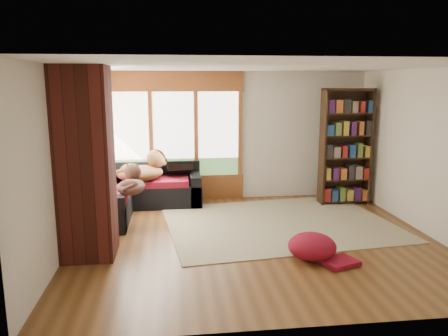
{
  "coord_description": "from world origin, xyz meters",
  "views": [
    {
      "loc": [
        -1.24,
        -6.3,
        2.37
      ],
      "look_at": [
        -0.37,
        0.91,
        0.95
      ],
      "focal_mm": 35.0,
      "sensor_mm": 36.0,
      "label": 1
    }
  ],
  "objects_px": {
    "dog_brindle": "(131,182)",
    "brick_chimney": "(86,164)",
    "area_rug": "(279,223)",
    "dog_tan": "(144,168)",
    "bookshelf": "(346,147)",
    "pouf": "(312,245)",
    "sectional_sofa": "(134,196)"
  },
  "relations": [
    {
      "from": "brick_chimney",
      "to": "pouf",
      "type": "height_order",
      "value": "brick_chimney"
    },
    {
      "from": "sectional_sofa",
      "to": "dog_tan",
      "type": "relative_size",
      "value": 2.11
    },
    {
      "from": "pouf",
      "to": "sectional_sofa",
      "type": "bearing_deg",
      "value": 135.45
    },
    {
      "from": "area_rug",
      "to": "bookshelf",
      "type": "xyz_separation_m",
      "value": [
        1.59,
        1.11,
        1.13
      ]
    },
    {
      "from": "brick_chimney",
      "to": "dog_brindle",
      "type": "bearing_deg",
      "value": 70.23
    },
    {
      "from": "brick_chimney",
      "to": "bookshelf",
      "type": "height_order",
      "value": "brick_chimney"
    },
    {
      "from": "brick_chimney",
      "to": "bookshelf",
      "type": "relative_size",
      "value": 1.15
    },
    {
      "from": "sectional_sofa",
      "to": "dog_brindle",
      "type": "relative_size",
      "value": 2.83
    },
    {
      "from": "sectional_sofa",
      "to": "area_rug",
      "type": "height_order",
      "value": "sectional_sofa"
    },
    {
      "from": "bookshelf",
      "to": "pouf",
      "type": "xyz_separation_m",
      "value": [
        -1.51,
        -2.66,
        -0.94
      ]
    },
    {
      "from": "area_rug",
      "to": "brick_chimney",
      "type": "bearing_deg",
      "value": -160.37
    },
    {
      "from": "bookshelf",
      "to": "dog_brindle",
      "type": "bearing_deg",
      "value": -168.16
    },
    {
      "from": "brick_chimney",
      "to": "sectional_sofa",
      "type": "distance_m",
      "value": 2.32
    },
    {
      "from": "dog_brindle",
      "to": "brick_chimney",
      "type": "bearing_deg",
      "value": 163.91
    },
    {
      "from": "pouf",
      "to": "dog_brindle",
      "type": "xyz_separation_m",
      "value": [
        -2.56,
        1.81,
        0.55
      ]
    },
    {
      "from": "sectional_sofa",
      "to": "pouf",
      "type": "xyz_separation_m",
      "value": [
        2.58,
        -2.54,
        -0.11
      ]
    },
    {
      "from": "pouf",
      "to": "dog_brindle",
      "type": "height_order",
      "value": "dog_brindle"
    },
    {
      "from": "sectional_sofa",
      "to": "dog_brindle",
      "type": "bearing_deg",
      "value": -90.68
    },
    {
      "from": "dog_brindle",
      "to": "bookshelf",
      "type": "bearing_deg",
      "value": -74.47
    },
    {
      "from": "brick_chimney",
      "to": "dog_tan",
      "type": "distance_m",
      "value": 2.39
    },
    {
      "from": "area_rug",
      "to": "dog_tan",
      "type": "relative_size",
      "value": 3.59
    },
    {
      "from": "sectional_sofa",
      "to": "dog_brindle",
      "type": "distance_m",
      "value": 0.86
    },
    {
      "from": "brick_chimney",
      "to": "bookshelf",
      "type": "distance_m",
      "value": 5.03
    },
    {
      "from": "bookshelf",
      "to": "brick_chimney",
      "type": "bearing_deg",
      "value": -154.5
    },
    {
      "from": "sectional_sofa",
      "to": "dog_tan",
      "type": "distance_m",
      "value": 0.56
    },
    {
      "from": "dog_tan",
      "to": "dog_brindle",
      "type": "bearing_deg",
      "value": -121.07
    },
    {
      "from": "bookshelf",
      "to": "dog_tan",
      "type": "height_order",
      "value": "bookshelf"
    },
    {
      "from": "dog_brindle",
      "to": "pouf",
      "type": "bearing_deg",
      "value": -121.58
    },
    {
      "from": "pouf",
      "to": "dog_tan",
      "type": "bearing_deg",
      "value": 131.24
    },
    {
      "from": "bookshelf",
      "to": "pouf",
      "type": "bearing_deg",
      "value": -119.55
    },
    {
      "from": "area_rug",
      "to": "pouf",
      "type": "distance_m",
      "value": 1.56
    },
    {
      "from": "area_rug",
      "to": "pouf",
      "type": "height_order",
      "value": "pouf"
    }
  ]
}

